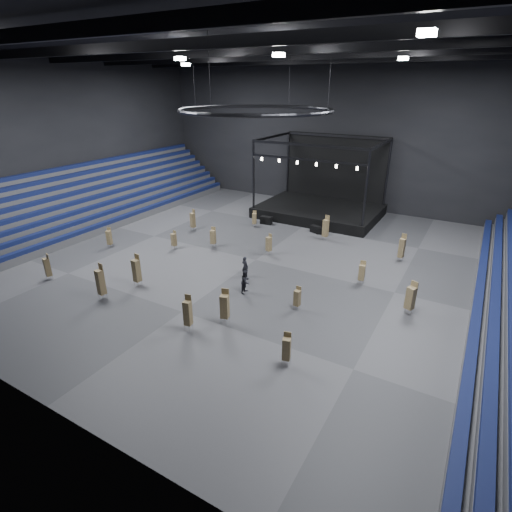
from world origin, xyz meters
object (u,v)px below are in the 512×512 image
Objects in this scene: chair_stack_10 at (402,247)px; chair_stack_13 at (225,306)px; stage at (322,203)px; chair_stack_3 at (287,348)px; chair_stack_6 at (109,237)px; crew_member at (246,281)px; chair_stack_4 at (362,272)px; chair_stack_8 at (47,267)px; chair_stack_15 at (326,228)px; chair_stack_2 at (269,244)px; chair_stack_5 at (411,297)px; chair_stack_7 at (254,218)px; flight_case_right at (316,229)px; chair_stack_12 at (101,281)px; flight_case_left at (266,220)px; chair_stack_9 at (174,239)px; man_center at (245,267)px; chair_stack_11 at (213,237)px; chair_stack_14 at (137,270)px; chair_stack_0 at (188,312)px; flight_case_mid at (322,231)px; chair_stack_1 at (193,220)px; chair_stack_16 at (297,298)px.

chair_stack_10 is 1.04× the size of chair_stack_13.
chair_stack_3 is (8.96, -28.22, -0.34)m from stage.
crew_member is at bearing -20.71° from chair_stack_6.
chair_stack_8 is at bearing -157.84° from chair_stack_4.
chair_stack_2 is at bearing -107.77° from chair_stack_15.
chair_stack_5 reaches higher than chair_stack_7.
chair_stack_5 is at bearing -39.80° from chair_stack_4.
chair_stack_3 is 1.02× the size of chair_stack_6.
flight_case_right is 0.40× the size of chair_stack_12.
chair_stack_8 is 0.79× the size of chair_stack_12.
flight_case_left is 0.70× the size of chair_stack_9.
chair_stack_2 is 15.35m from chair_stack_12.
man_center reaches higher than flight_case_left.
crew_member is at bearing 86.84° from chair_stack_13.
flight_case_left is 0.75× the size of man_center.
chair_stack_13 is (11.70, -8.44, 0.32)m from chair_stack_9.
chair_stack_4 is at bearing -97.69° from chair_stack_10.
chair_stack_3 is 19.01m from chair_stack_11.
chair_stack_13 is (16.25, 1.87, 0.15)m from chair_stack_8.
chair_stack_5 is 11.97m from crew_member.
chair_stack_2 is at bearing 163.85° from chair_stack_4.
chair_stack_14 is at bearing 153.26° from chair_stack_3.
chair_stack_10 is at bearing 68.05° from chair_stack_4.
flight_case_left is 22.34m from chair_stack_0.
chair_stack_11 is at bearing -168.33° from chair_stack_5.
chair_stack_1 reaches higher than flight_case_mid.
chair_stack_2 is 15.74m from chair_stack_6.
stage reaches higher than chair_stack_6.
chair_stack_0 is at bearing -129.32° from chair_stack_4.
chair_stack_5 reaches higher than chair_stack_11.
chair_stack_7 is (-5.20, 6.22, -0.10)m from chair_stack_2.
chair_stack_11 is 0.72× the size of chair_stack_12.
chair_stack_14 is at bearing -102.52° from stage.
chair_stack_13 reaches higher than chair_stack_16.
chair_stack_0 is 0.97× the size of chair_stack_10.
chair_stack_15 is (17.67, 12.57, 0.28)m from chair_stack_6.
chair_stack_4 is at bearing 7.17° from chair_stack_1.
chair_stack_5 is 21.65m from chair_stack_7.
chair_stack_8 is 0.87× the size of chair_stack_10.
chair_stack_12 is 1.62× the size of man_center.
chair_stack_14 is 8.73m from man_center.
chair_stack_6 is 7.53m from chair_stack_8.
chair_stack_3 is (18.96, -15.51, -0.12)m from chair_stack_1.
flight_case_right is 11.54m from chair_stack_11.
flight_case_mid is 0.57× the size of crew_member.
chair_stack_10 is 18.41m from chair_stack_13.
chair_stack_10 is 1.48× the size of man_center.
chair_stack_2 is 1.16× the size of man_center.
man_center is (7.28, 8.63, -0.56)m from chair_stack_12.
chair_stack_9 reaches higher than flight_case_left.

